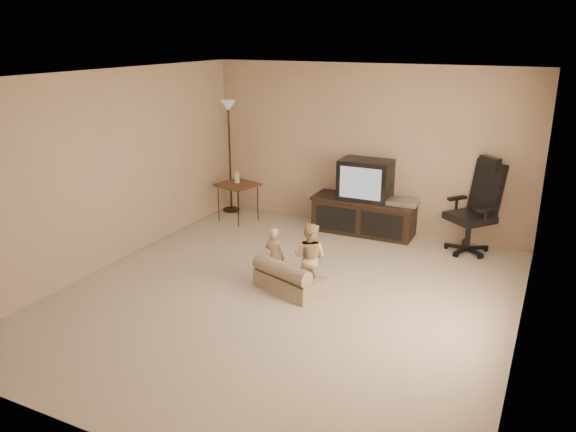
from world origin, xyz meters
name	(u,v)px	position (x,y,z in m)	size (l,w,h in m)	color
floor	(285,296)	(0.00, 0.00, 0.00)	(5.50, 5.50, 0.00)	beige
room_shell	(285,169)	(0.00, 0.00, 1.52)	(5.50, 5.50, 5.50)	white
tv_stand	(365,203)	(0.11, 2.49, 0.47)	(1.59, 0.61, 1.13)	black
office_chair	(474,219)	(1.71, 2.42, 0.48)	(0.86, 0.86, 1.33)	black
side_table	(238,185)	(-1.91, 2.14, 0.60)	(0.68, 0.68, 0.84)	brown
floor_lamp	(229,132)	(-2.30, 2.55, 1.36)	(0.29, 0.29, 1.87)	black
child_sofa	(288,279)	(-0.03, 0.14, 0.16)	(0.92, 0.69, 0.40)	tan
toddler_left	(275,257)	(-0.26, 0.24, 0.36)	(0.26, 0.19, 0.72)	#D6AD86
toddler_right	(310,257)	(0.18, 0.27, 0.42)	(0.41, 0.22, 0.84)	#D6AD86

